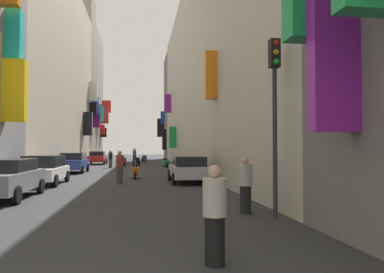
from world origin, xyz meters
The scene contains 22 objects.
ground_plane centered at (0.00, 30.00, 0.00)m, with size 140.00×140.00×0.00m, color #2D2D30.
building_left_mid_b centered at (-8.00, 31.75, 8.67)m, with size 6.93×26.05×17.34m.
building_left_mid_c centered at (-7.98, 47.22, 10.74)m, with size 7.07×4.92×21.53m.
building_left_far centered at (-7.99, 54.85, 9.37)m, with size 7.39×10.31×18.76m.
building_right_mid_a centered at (8.00, 29.24, 8.35)m, with size 6.80×45.61×16.70m.
building_right_mid_c centered at (7.98, 56.38, 8.15)m, with size 7.16×7.26×16.33m.
parked_car_red centered at (-3.65, 40.35, 0.76)m, with size 1.93×4.38×1.45m.
parked_car_blue centered at (-3.83, 26.28, 0.77)m, with size 1.90×4.17×1.47m.
parked_car_silver centered at (3.62, 17.36, 0.73)m, with size 1.96×4.08×1.38m.
parked_car_white centered at (-3.73, 17.35, 0.76)m, with size 1.98×4.28×1.45m.
parked_car_grey centered at (-3.77, 12.10, 0.76)m, with size 1.96×4.44×1.43m.
scooter_black centered at (0.70, 36.72, 0.46)m, with size 0.80×1.74×1.13m.
scooter_orange centered at (0.78, 20.26, 0.46)m, with size 0.48×1.89×1.13m.
scooter_red centered at (-0.56, 36.04, 0.46)m, with size 0.57×1.95×1.13m.
scooter_blue centered at (1.59, 45.73, 0.46)m, with size 0.74×1.80×1.13m.
scooter_green centered at (3.45, 32.49, 0.46)m, with size 0.59×1.91×1.13m.
pedestrian_crossing centered at (-1.61, 32.37, 0.81)m, with size 0.46×0.46×1.63m.
pedestrian_near_left centered at (0.04, 17.13, 0.84)m, with size 0.39×0.39×1.69m.
pedestrian_near_right centered at (0.45, 39.66, 0.90)m, with size 0.54×0.54×1.80m.
pedestrian_mid_street centered at (4.01, 7.98, 0.79)m, with size 0.51×0.51×1.59m.
pedestrian_far_away centered at (2.25, 3.63, 0.78)m, with size 0.39×0.39×1.57m.
traffic_light_near_corner centered at (4.58, 7.18, 3.18)m, with size 0.26×0.34×4.71m.
Camera 1 is at (1.08, -2.10, 1.84)m, focal length 34.59 mm.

